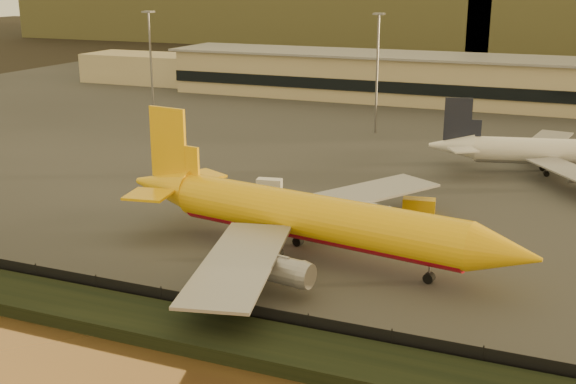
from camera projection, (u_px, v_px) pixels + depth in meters
ground at (267, 273)px, 83.05m from camera, size 900.00×900.00×0.00m
embankment at (194, 331)px, 67.79m from camera, size 320.00×7.00×1.40m
tarmac at (434, 124)px, 167.15m from camera, size 320.00×220.00×0.20m
perimeter_fence at (214, 308)px, 71.16m from camera, size 300.00×0.05×2.20m
terminal_building at (405, 78)px, 197.78m from camera, size 202.00×25.00×12.60m
apron_light_masts at (495, 69)px, 139.49m from camera, size 152.20×12.20×25.40m
dhl_cargo_jet at (309, 218)px, 86.07m from camera, size 54.42×52.74×16.27m
white_narrowbody_jet at (561, 152)px, 122.98m from camera, size 44.06×42.21×12.78m
gse_vehicle_yellow at (419, 205)px, 103.51m from camera, size 4.86×2.75×2.07m
gse_vehicle_white at (269, 184)px, 114.61m from camera, size 4.23×2.48×1.79m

